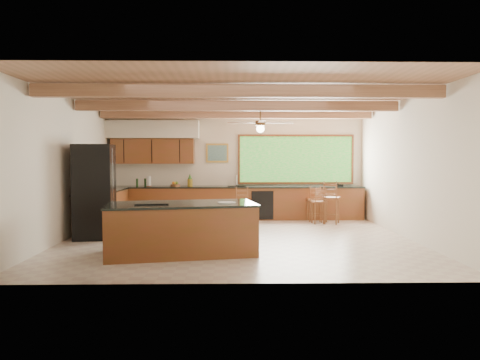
{
  "coord_description": "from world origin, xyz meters",
  "views": [
    {
      "loc": [
        -0.13,
        -9.0,
        1.72
      ],
      "look_at": [
        0.05,
        0.8,
        1.21
      ],
      "focal_mm": 32.0,
      "sensor_mm": 36.0,
      "label": 1
    }
  ],
  "objects": [
    {
      "name": "counter_run",
      "position": [
        -0.82,
        2.52,
        0.46
      ],
      "size": [
        7.12,
        3.1,
        1.27
      ],
      "color": "brown",
      "rests_on": "ground"
    },
    {
      "name": "island",
      "position": [
        -1.04,
        -1.4,
        0.46
      ],
      "size": [
        2.78,
        1.66,
        0.93
      ],
      "rotation": [
        0.0,
        0.0,
        0.17
      ],
      "color": "brown",
      "rests_on": "ground"
    },
    {
      "name": "bar_stool_b",
      "position": [
        2.12,
        1.98,
        0.56
      ],
      "size": [
        0.37,
        0.37,
        0.95
      ],
      "rotation": [
        0.0,
        0.0,
        0.11
      ],
      "color": "brown",
      "rests_on": "ground"
    },
    {
      "name": "bar_stool_c",
      "position": [
        2.08,
        2.4,
        0.58
      ],
      "size": [
        0.38,
        0.38,
        0.98
      ],
      "rotation": [
        0.0,
        0.0,
        0.09
      ],
      "color": "brown",
      "rests_on": "ground"
    },
    {
      "name": "bar_stool_a",
      "position": [
        0.1,
        1.55,
        0.59
      ],
      "size": [
        0.38,
        0.38,
        1.0
      ],
      "rotation": [
        0.0,
        0.0,
        0.06
      ],
      "color": "brown",
      "rests_on": "ground"
    },
    {
      "name": "ground",
      "position": [
        0.0,
        0.0,
        0.0
      ],
      "size": [
        7.2,
        7.2,
        0.0
      ],
      "primitive_type": "plane",
      "color": "beige",
      "rests_on": "ground"
    },
    {
      "name": "refrigerator",
      "position": [
        -3.05,
        0.1,
        1.0
      ],
      "size": [
        0.85,
        0.83,
        2.0
      ],
      "rotation": [
        0.0,
        0.0,
        0.1
      ],
      "color": "black",
      "rests_on": "ground"
    },
    {
      "name": "room_shell",
      "position": [
        -0.17,
        0.65,
        2.21
      ],
      "size": [
        7.27,
        6.54,
        3.02
      ],
      "color": "beige",
      "rests_on": "ground"
    },
    {
      "name": "bar_stool_d",
      "position": [
        2.46,
        1.97,
        0.66
      ],
      "size": [
        0.53,
        0.53,
        1.12
      ],
      "rotation": [
        0.0,
        0.0,
        -0.42
      ],
      "color": "brown",
      "rests_on": "ground"
    }
  ]
}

